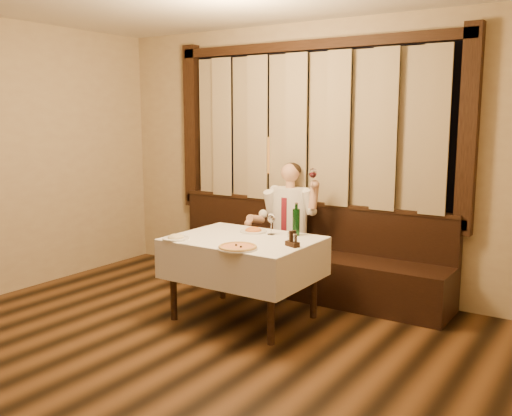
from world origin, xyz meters
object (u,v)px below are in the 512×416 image
Objects in this scene: pizza at (238,247)px; seated_man at (287,217)px; pasta_red at (253,229)px; cruet_caddy at (292,241)px; dining_table at (244,249)px; green_bottle at (296,222)px; pasta_cream at (176,236)px; banquette at (299,262)px.

pizza is 1.35m from seated_man.
pasta_red is 1.81× the size of cruet_caddy.
green_bottle is at bearing 45.68° from dining_table.
green_bottle is at bearing 79.16° from pizza.
pasta_cream is at bearing 179.98° from pizza.
pasta_red reaches higher than pasta_cream.
cruet_caddy reaches higher than pasta_cream.
cruet_caddy is at bearing -5.49° from dining_table.
pasta_red is at bearing 112.80° from pizza.
pizza is 0.47m from cruet_caddy.
dining_table is 5.03× the size of pasta_red.
pasta_red is 0.19× the size of seated_man.
banquette is at bearing 137.72° from cruet_caddy.
pasta_red is 1.07× the size of pasta_cream.
green_bottle is at bearing 12.83° from pasta_red.
banquette reaches higher than cruet_caddy.
green_bottle reaches higher than pasta_red.
pasta_cream reaches higher than dining_table.
pasta_cream is at bearing -138.06° from green_bottle.
pizza is 1.10× the size of green_bottle.
green_bottle is at bearing 136.86° from cruet_caddy.
banquette is 13.51× the size of pasta_cream.
seated_man is (-0.03, 0.68, 0.00)m from pasta_red.
pasta_cream is 0.17× the size of seated_man.
cruet_caddy reaches higher than pasta_red.
dining_table is 9.13× the size of cruet_caddy.
seated_man reaches higher than banquette.
dining_table is at bearing -75.46° from pasta_red.
banquette is at bearing 116.76° from green_bottle.
banquette is 9.62× the size of pizza.
pasta_cream is (-0.40, -0.64, -0.00)m from pasta_red.
green_bottle is 0.22× the size of seated_man.
banquette is 23.00× the size of cruet_caddy.
dining_table is at bearing -84.02° from seated_man.
banquette is 1.49m from pizza.
pasta_red is 0.83× the size of green_bottle.
cruet_caddy is at bearing -57.51° from seated_man.
seated_man is at bearing 102.80° from pizza.
banquette is at bearing 41.98° from seated_man.
dining_table is at bearing -134.32° from green_bottle.
pasta_red is 0.75m from pasta_cream.
dining_table is 0.30m from pasta_red.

